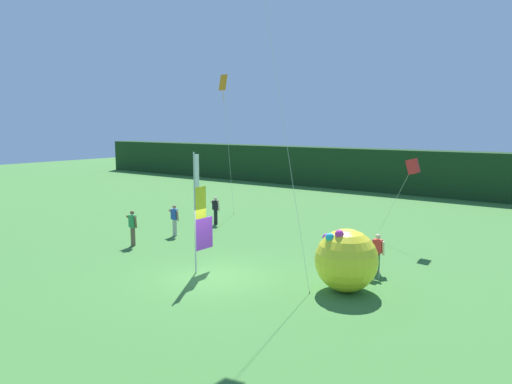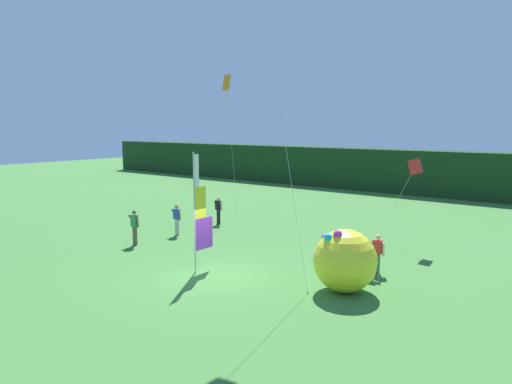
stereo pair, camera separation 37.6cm
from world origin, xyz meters
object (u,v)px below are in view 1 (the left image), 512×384
object	(u,v)px
person_mid_field	(133,227)
kite_red_box_1	(413,166)
person_near_banner	(377,252)
person_far_right	(216,210)
inflatable_balloon	(346,260)
person_far_left	(175,219)
folding_chair	(372,266)
kite_orange_diamond_0	(224,89)
banner_flag	(200,215)

from	to	relation	value
person_mid_field	kite_red_box_1	world-z (taller)	kite_red_box_1
person_near_banner	person_mid_field	distance (m)	11.54
person_far_right	inflatable_balloon	world-z (taller)	inflatable_balloon
person_far_left	folding_chair	bearing A→B (deg)	-2.90
person_far_left	kite_orange_diamond_0	size ratio (longest dim) A/B	0.18
banner_flag	kite_red_box_1	size ratio (longest dim) A/B	1.12
folding_chair	kite_orange_diamond_0	bearing A→B (deg)	153.74
person_near_banner	person_far_left	xyz separation A→B (m)	(-11.07, -0.34, 0.05)
folding_chair	kite_orange_diamond_0	size ratio (longest dim) A/B	0.10
kite_orange_diamond_0	kite_red_box_1	world-z (taller)	kite_orange_diamond_0
inflatable_balloon	folding_chair	xyz separation A→B (m)	(0.20, 1.81, -0.60)
person_mid_field	person_far_right	world-z (taller)	person_mid_field
person_near_banner	folding_chair	size ratio (longest dim) A/B	1.74
person_near_banner	person_far_left	size ratio (longest dim) A/B	0.95
folding_chair	kite_red_box_1	xyz separation A→B (m)	(-0.58, 5.89, 3.33)
kite_orange_diamond_0	person_far_left	bearing A→B (deg)	-76.66
person_far_left	person_far_right	distance (m)	3.46
person_far_right	folding_chair	size ratio (longest dim) A/B	1.83
person_near_banner	person_mid_field	xyz separation A→B (m)	(-11.13, -3.03, 0.10)
banner_flag	kite_orange_diamond_0	size ratio (longest dim) A/B	0.54
banner_flag	kite_orange_diamond_0	xyz separation A→B (m)	(-6.70, 9.35, 5.69)
person_mid_field	kite_orange_diamond_0	distance (m)	10.99
inflatable_balloon	kite_red_box_1	bearing A→B (deg)	92.83
person_mid_field	kite_red_box_1	xyz separation A→B (m)	(10.72, 8.01, 2.92)
person_far_right	kite_red_box_1	distance (m)	11.39
person_near_banner	kite_orange_diamond_0	size ratio (longest dim) A/B	0.17
person_mid_field	kite_orange_diamond_0	world-z (taller)	kite_orange_diamond_0
person_far_left	inflatable_balloon	size ratio (longest dim) A/B	0.72
person_far_left	person_far_right	size ratio (longest dim) A/B	1.00
kite_red_box_1	person_far_right	bearing A→B (deg)	-170.25
inflatable_balloon	folding_chair	distance (m)	1.91
banner_flag	folding_chair	distance (m)	6.89
person_mid_field	person_far_right	bearing A→B (deg)	91.07
banner_flag	kite_red_box_1	world-z (taller)	banner_flag
inflatable_balloon	person_far_right	bearing A→B (deg)	152.52
kite_red_box_1	banner_flag	bearing A→B (deg)	-120.36
person_mid_field	kite_red_box_1	distance (m)	13.69
person_mid_field	person_near_banner	bearing A→B (deg)	15.21
person_far_right	person_far_left	bearing A→B (deg)	-87.04
inflatable_balloon	kite_red_box_1	xyz separation A→B (m)	(-0.38, 7.69, 2.72)
person_mid_field	person_far_right	distance (m)	6.15
inflatable_balloon	folding_chair	size ratio (longest dim) A/B	2.55
folding_chair	kite_red_box_1	distance (m)	6.79
inflatable_balloon	kite_orange_diamond_0	size ratio (longest dim) A/B	0.26
person_far_left	kite_red_box_1	bearing A→B (deg)	26.53
person_near_banner	kite_red_box_1	distance (m)	5.84
person_far_right	folding_chair	bearing A→B (deg)	-19.43
person_mid_field	kite_orange_diamond_0	bearing A→B (deg)	98.69
person_near_banner	person_far_right	bearing A→B (deg)	164.49
person_far_right	inflatable_balloon	bearing A→B (deg)	-27.48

